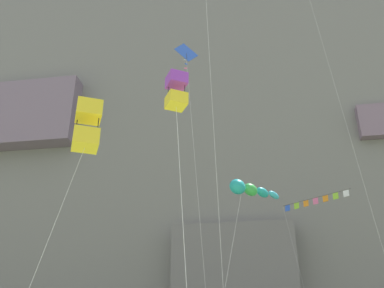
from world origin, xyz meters
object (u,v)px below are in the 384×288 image
object	(u,v)px
kite_diamond_mid_right	(187,59)
kite_box_upper_left	(87,126)
kite_banner_low_center	(315,204)
kite_windsock_front_field	(249,190)
kite_box_high_left	(177,92)

from	to	relation	value
kite_diamond_mid_right	kite_box_upper_left	distance (m)	25.04
kite_banner_low_center	kite_box_upper_left	bearing A→B (deg)	-112.09
kite_box_upper_left	kite_banner_low_center	bearing A→B (deg)	67.91
kite_windsock_front_field	kite_box_upper_left	bearing A→B (deg)	-113.53
kite_diamond_mid_right	kite_banner_low_center	size ratio (longest dim) A/B	1.67
kite_diamond_mid_right	kite_box_upper_left	world-z (taller)	kite_diamond_mid_right
kite_diamond_mid_right	kite_banner_low_center	distance (m)	18.42
kite_diamond_mid_right	kite_box_high_left	size ratio (longest dim) A/B	2.54
kite_diamond_mid_right	kite_windsock_front_field	size ratio (longest dim) A/B	2.15
kite_diamond_mid_right	kite_banner_low_center	world-z (taller)	kite_diamond_mid_right
kite_box_upper_left	kite_box_high_left	distance (m)	4.28
kite_banner_low_center	kite_box_high_left	size ratio (longest dim) A/B	1.52
kite_banner_low_center	kite_box_upper_left	distance (m)	31.40
kite_diamond_mid_right	kite_box_high_left	xyz separation A→B (m)	(3.09, -20.48, -17.04)
kite_diamond_mid_right	kite_box_high_left	world-z (taller)	kite_diamond_mid_right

